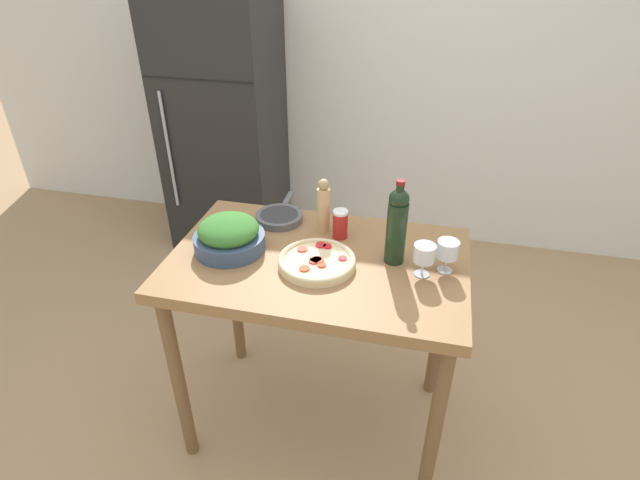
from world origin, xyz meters
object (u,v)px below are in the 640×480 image
pepper_mill (323,206)px  cast_iron_skillet (279,217)px  refrigerator (224,125)px  salad_bowl (229,236)px  wine_glass_near (424,254)px  wine_bottle (397,224)px  salt_canister (340,224)px  homemade_pizza (317,261)px  wine_glass_far (447,251)px

pepper_mill → cast_iron_skillet: (-0.21, 0.04, -0.10)m
refrigerator → salad_bowl: refrigerator is taller
wine_glass_near → salad_bowl: (-0.76, -0.00, -0.03)m
wine_bottle → pepper_mill: size_ratio=1.44×
wine_glass_near → salt_canister: bearing=151.1°
refrigerator → homemade_pizza: refrigerator is taller
cast_iron_skillet → salad_bowl: bearing=-113.8°
wine_bottle → pepper_mill: wine_bottle is taller
wine_glass_far → salad_bowl: 0.84m
refrigerator → homemade_pizza: bearing=-56.4°
wine_glass_far → salad_bowl: salad_bowl is taller
salad_bowl → homemade_pizza: (0.36, -0.03, -0.05)m
wine_glass_near → salad_bowl: bearing=-179.8°
wine_glass_far → pepper_mill: pepper_mill is taller
refrigerator → wine_bottle: size_ratio=5.16×
wine_glass_near → wine_glass_far: bearing=29.2°
refrigerator → cast_iron_skillet: (0.81, -1.28, 0.08)m
refrigerator → salad_bowl: bearing=-66.1°
wine_glass_near → homemade_pizza: (-0.39, -0.03, -0.07)m
wine_bottle → salad_bowl: 0.65m
wine_glass_near → pepper_mill: pepper_mill is taller
salad_bowl → homemade_pizza: 0.37m
wine_bottle → homemade_pizza: 0.33m
refrigerator → wine_bottle: 2.01m
wine_glass_near → wine_glass_far: (0.08, 0.05, -0.00)m
wine_glass_near → cast_iron_skillet: size_ratio=0.39×
refrigerator → cast_iron_skillet: refrigerator is taller
salt_canister → wine_bottle: bearing=-27.6°
wine_bottle → salad_bowl: size_ratio=1.21×
wine_glass_far → salt_canister: (-0.43, 0.15, -0.03)m
pepper_mill → cast_iron_skillet: pepper_mill is taller
wine_bottle → cast_iron_skillet: (-0.52, 0.20, -0.14)m
homemade_pizza → wine_glass_far: bearing=9.3°
wine_bottle → wine_glass_far: 0.21m
salt_canister → cast_iron_skillet: size_ratio=0.38×
wine_glass_near → cast_iron_skillet: wine_glass_near is taller
wine_bottle → homemade_pizza: (-0.28, -0.10, -0.14)m
wine_glass_near → pepper_mill: bearing=151.6°
wine_bottle → cast_iron_skillet: 0.58m
wine_bottle → pepper_mill: bearing=152.8°
wine_glass_far → homemade_pizza: (-0.47, -0.08, -0.07)m
wine_glass_near → wine_glass_far: same height
cast_iron_skillet → wine_glass_far: bearing=-17.4°
pepper_mill → salad_bowl: pepper_mill is taller
homemade_pizza → salad_bowl: bearing=175.4°
refrigerator → homemade_pizza: (1.05, -1.59, 0.08)m
pepper_mill → salad_bowl: (-0.33, -0.23, -0.05)m
refrigerator → wine_glass_far: (1.53, -1.51, 0.15)m
wine_glass_near → homemade_pizza: bearing=-175.4°
refrigerator → homemade_pizza: size_ratio=5.94×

